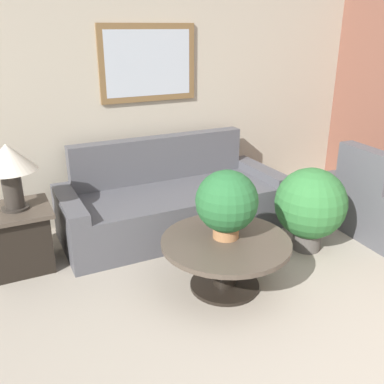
{
  "coord_description": "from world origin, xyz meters",
  "views": [
    {
      "loc": [
        -1.99,
        -1.14,
        2.02
      ],
      "look_at": [
        -0.38,
        2.12,
        0.6
      ],
      "focal_mm": 40.0,
      "sensor_mm": 36.0,
      "label": 1
    }
  ],
  "objects_px": {
    "side_table": "(20,238)",
    "table_lamp": "(8,163)",
    "couch_main": "(173,203)",
    "coffee_table": "(226,253)",
    "potted_plant_floor": "(310,205)",
    "potted_plant_on_table": "(227,202)"
  },
  "relations": [
    {
      "from": "couch_main",
      "to": "potted_plant_on_table",
      "type": "relative_size",
      "value": 4.1
    },
    {
      "from": "couch_main",
      "to": "potted_plant_floor",
      "type": "bearing_deg",
      "value": -44.85
    },
    {
      "from": "couch_main",
      "to": "potted_plant_on_table",
      "type": "bearing_deg",
      "value": -91.82
    },
    {
      "from": "couch_main",
      "to": "side_table",
      "type": "bearing_deg",
      "value": -175.46
    },
    {
      "from": "coffee_table",
      "to": "table_lamp",
      "type": "height_order",
      "value": "table_lamp"
    },
    {
      "from": "coffee_table",
      "to": "side_table",
      "type": "height_order",
      "value": "side_table"
    },
    {
      "from": "side_table",
      "to": "couch_main",
      "type": "bearing_deg",
      "value": 4.54
    },
    {
      "from": "couch_main",
      "to": "coffee_table",
      "type": "height_order",
      "value": "couch_main"
    },
    {
      "from": "table_lamp",
      "to": "couch_main",
      "type": "bearing_deg",
      "value": 4.54
    },
    {
      "from": "coffee_table",
      "to": "side_table",
      "type": "distance_m",
      "value": 1.81
    },
    {
      "from": "table_lamp",
      "to": "potted_plant_on_table",
      "type": "distance_m",
      "value": 1.81
    },
    {
      "from": "table_lamp",
      "to": "side_table",
      "type": "bearing_deg",
      "value": 0.0
    },
    {
      "from": "side_table",
      "to": "potted_plant_on_table",
      "type": "relative_size",
      "value": 1.01
    },
    {
      "from": "side_table",
      "to": "table_lamp",
      "type": "bearing_deg",
      "value": 180.0
    },
    {
      "from": "potted_plant_on_table",
      "to": "potted_plant_floor",
      "type": "distance_m",
      "value": 1.07
    },
    {
      "from": "couch_main",
      "to": "table_lamp",
      "type": "xyz_separation_m",
      "value": [
        -1.51,
        -0.12,
        0.68
      ]
    },
    {
      "from": "couch_main",
      "to": "table_lamp",
      "type": "relative_size",
      "value": 4.01
    },
    {
      "from": "couch_main",
      "to": "potted_plant_on_table",
      "type": "distance_m",
      "value": 1.23
    },
    {
      "from": "coffee_table",
      "to": "side_table",
      "type": "xyz_separation_m",
      "value": [
        -1.45,
        1.07,
        -0.03
      ]
    },
    {
      "from": "coffee_table",
      "to": "potted_plant_floor",
      "type": "distance_m",
      "value": 1.07
    },
    {
      "from": "side_table",
      "to": "table_lamp",
      "type": "relative_size",
      "value": 0.99
    },
    {
      "from": "table_lamp",
      "to": "potted_plant_floor",
      "type": "xyz_separation_m",
      "value": [
        2.49,
        -0.86,
        -0.52
      ]
    }
  ]
}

